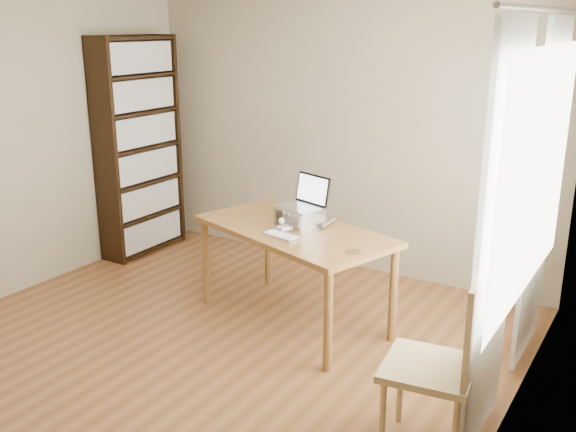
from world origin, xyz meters
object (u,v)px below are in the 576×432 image
object	(u,v)px
chair	(445,360)
laptop	(303,199)
keyboard	(281,236)
desk	(294,239)
bookshelf	(139,147)
cat	(305,216)

from	to	relation	value
chair	laptop	bearing A→B (deg)	135.75
keyboard	laptop	bearing A→B (deg)	106.66
desk	chair	size ratio (longest dim) A/B	1.64
bookshelf	desk	distance (m)	2.24
keyboard	cat	size ratio (longest dim) A/B	0.61
keyboard	chair	size ratio (longest dim) A/B	0.29
bookshelf	cat	world-z (taller)	bookshelf
desk	laptop	xyz separation A→B (m)	(0.00, 0.14, 0.28)
keyboard	chair	bearing A→B (deg)	-15.34
desk	cat	bearing A→B (deg)	91.20
bookshelf	desk	bearing A→B (deg)	-15.60
laptop	desk	bearing A→B (deg)	-72.65
desk	laptop	bearing A→B (deg)	107.35
laptop	cat	size ratio (longest dim) A/B	0.80
keyboard	bookshelf	bearing A→B (deg)	170.85
desk	laptop	world-z (taller)	laptop
cat	chair	world-z (taller)	chair
bookshelf	laptop	world-z (taller)	bookshelf
bookshelf	desk	world-z (taller)	bookshelf
desk	chair	bearing A→B (deg)	-15.38
laptop	chair	distance (m)	1.89
desk	bookshelf	bearing A→B (deg)	-178.25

